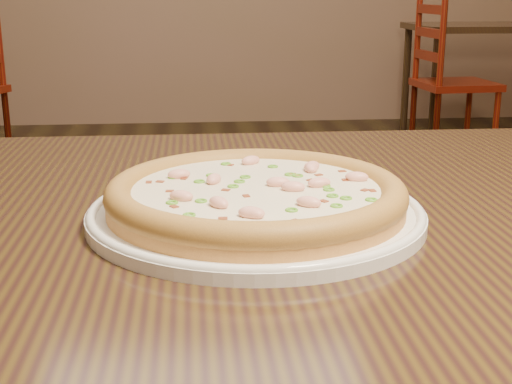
{
  "coord_description": "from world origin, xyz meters",
  "views": [
    {
      "loc": [
        -0.03,
        -0.83,
        0.98
      ],
      "look_at": [
        0.03,
        -0.15,
        0.78
      ],
      "focal_mm": 50.0,
      "sensor_mm": 36.0,
      "label": 1
    }
  ],
  "objects": [
    {
      "name": "bg_table_right",
      "position": [
        1.93,
        3.78,
        0.65
      ],
      "size": [
        1.0,
        0.7,
        0.75
      ],
      "color": "black",
      "rests_on": "ground"
    },
    {
      "name": "hero_table",
      "position": [
        0.15,
        -0.1,
        0.65
      ],
      "size": [
        1.2,
        0.8,
        0.75
      ],
      "color": "black",
      "rests_on": "ground"
    },
    {
      "name": "plate",
      "position": [
        0.03,
        -0.15,
        0.76
      ],
      "size": [
        0.34,
        0.34,
        0.02
      ],
      "color": "white",
      "rests_on": "hero_table"
    },
    {
      "name": "pizza",
      "position": [
        0.03,
        -0.15,
        0.78
      ],
      "size": [
        0.3,
        0.3,
        0.03
      ],
      "color": "gold",
      "rests_on": "plate"
    },
    {
      "name": "chair_c",
      "position": [
        1.46,
        3.23,
        0.44
      ],
      "size": [
        0.45,
        0.45,
        0.95
      ],
      "color": "#570D0A",
      "rests_on": "ground"
    }
  ]
}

